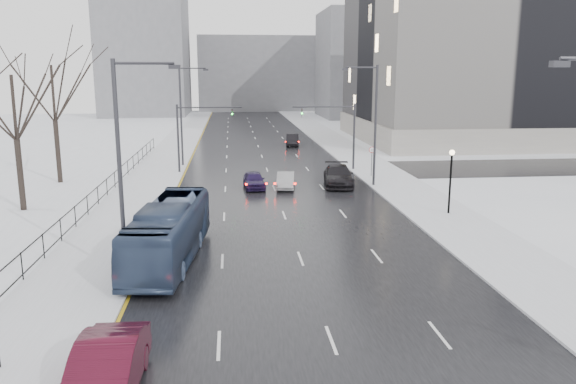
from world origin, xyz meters
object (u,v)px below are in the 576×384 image
object	(u,v)px
streetlight_r_mid	(373,120)
sedan_right_distant	(293,140)
sedan_center_near	(254,180)
lamppost_r_mid	(451,172)
mast_signal_left	(189,130)
streetlight_l_near	(124,160)
bus	(169,232)
sedan_left_near	(106,371)
tree_park_d	(24,211)
streetlight_l_far	(183,111)
no_uturn_sign	(372,153)
sedan_right_near	(286,180)
tree_park_e	(61,184)
sedan_right_far	(338,176)
mast_signal_right	(343,129)

from	to	relation	value
streetlight_r_mid	sedan_right_distant	world-z (taller)	streetlight_r_mid
sedan_center_near	lamppost_r_mid	bearing A→B (deg)	-41.72
streetlight_r_mid	lamppost_r_mid	distance (m)	10.73
sedan_right_distant	streetlight_r_mid	bearing A→B (deg)	-74.80
lamppost_r_mid	mast_signal_left	xyz separation A→B (m)	(-18.33, 18.00, 1.16)
streetlight_l_near	bus	world-z (taller)	streetlight_l_near
mast_signal_left	streetlight_r_mid	bearing A→B (deg)	-27.31
lamppost_r_mid	sedan_left_near	distance (m)	27.06
bus	sedan_right_distant	world-z (taller)	bus
tree_park_d	lamppost_r_mid	xyz separation A→B (m)	(28.80, -4.00, 2.94)
streetlight_l_far	no_uturn_sign	xyz separation A→B (m)	(17.37, -8.00, -3.32)
sedan_center_near	sedan_right_near	size ratio (longest dim) A/B	1.01
bus	streetlight_l_near	bearing A→B (deg)	-116.33
mast_signal_left	streetlight_l_near	bearing A→B (deg)	-91.72
streetlight_r_mid	streetlight_l_near	distance (m)	25.82
tree_park_e	bus	size ratio (longest dim) A/B	1.26
bus	sedan_right_far	bearing A→B (deg)	62.49
sedan_right_distant	sedan_center_near	bearing A→B (deg)	-95.34
streetlight_r_mid	streetlight_l_near	world-z (taller)	same
streetlight_l_near	sedan_right_near	world-z (taller)	streetlight_l_near
sedan_left_near	sedan_right_distant	distance (m)	58.16
streetlight_l_near	sedan_right_distant	size ratio (longest dim) A/B	2.21
no_uturn_sign	sedan_center_near	world-z (taller)	no_uturn_sign
streetlight_l_far	sedan_right_near	size ratio (longest dim) A/B	2.48
no_uturn_sign	sedan_right_distant	bearing A→B (deg)	101.52
mast_signal_left	sedan_right_far	distance (m)	15.16
mast_signal_left	bus	size ratio (longest dim) A/B	0.61
streetlight_r_mid	sedan_left_near	world-z (taller)	streetlight_r_mid
no_uturn_sign	sedan_left_near	world-z (taller)	no_uturn_sign
no_uturn_sign	sedan_right_far	bearing A→B (deg)	-137.35
tree_park_e	streetlight_r_mid	size ratio (longest dim) A/B	1.35
mast_signal_right	sedan_right_far	xyz separation A→B (m)	(-1.82, -7.40, -3.22)
bus	mast_signal_right	bearing A→B (deg)	67.59
streetlight_r_mid	sedan_right_near	world-z (taller)	streetlight_r_mid
tree_park_e	sedan_right_distant	xyz separation A→B (m)	(22.70, 23.05, 0.79)
tree_park_d	streetlight_l_far	xyz separation A→B (m)	(9.63, 18.00, 5.62)
mast_signal_right	sedan_right_far	size ratio (longest dim) A/B	1.12
tree_park_e	mast_signal_left	world-z (taller)	tree_park_e
sedan_right_far	streetlight_r_mid	bearing A→B (deg)	-5.74
tree_park_e	sedan_right_distant	world-z (taller)	tree_park_e
mast_signal_left	sedan_left_near	distance (m)	38.06
streetlight_r_mid	sedan_right_distant	bearing A→B (deg)	97.72
tree_park_e	lamppost_r_mid	bearing A→B (deg)	-25.62
streetlight_r_mid	sedan_left_near	bearing A→B (deg)	-117.18
tree_park_e	streetlight_l_near	xyz separation A→B (m)	(10.03, -24.00, 5.62)
tree_park_e	no_uturn_sign	xyz separation A→B (m)	(27.40, 0.00, 2.30)
streetlight_l_far	sedan_left_near	bearing A→B (deg)	-88.68
no_uturn_sign	sedan_right_far	world-z (taller)	no_uturn_sign
sedan_left_near	sedan_right_far	bearing A→B (deg)	68.74
lamppost_r_mid	streetlight_l_far	bearing A→B (deg)	131.06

